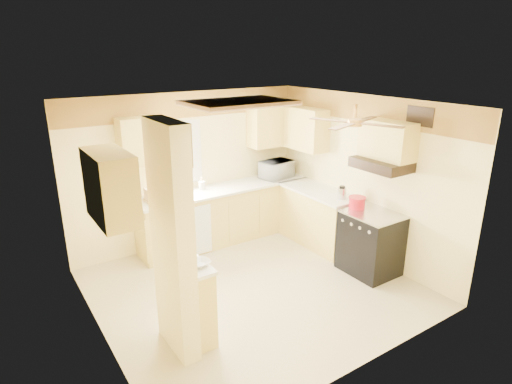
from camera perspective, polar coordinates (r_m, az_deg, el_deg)
floor at (r=6.03m, az=-0.32°, el=-12.63°), size 4.00×4.00×0.00m
ceiling at (r=5.20m, az=-0.38°, el=11.67°), size 4.00×4.00×0.00m
wall_back at (r=7.08m, az=-8.86°, el=2.97°), size 4.00×0.00×4.00m
wall_front at (r=4.17m, az=14.36°, el=-8.73°), size 4.00×0.00×4.00m
wall_left at (r=4.77m, az=-20.92°, el=-5.83°), size 0.00×3.80×3.80m
wall_right at (r=6.75m, az=13.98°, el=1.85°), size 0.00×3.80×3.80m
wallpaper_border at (r=6.86m, az=-9.22°, el=11.40°), size 4.00×0.02×0.40m
partition_column at (r=4.46m, az=-11.07°, el=-6.64°), size 0.20×0.70×2.50m
partition_ledge at (r=4.92m, az=-8.05°, el=-14.55°), size 0.25×0.55×0.90m
ledge_top at (r=4.68m, az=-8.31°, el=-9.71°), size 0.28×0.58×0.04m
lower_cabinets_back at (r=7.30m, az=-3.99°, el=-3.01°), size 3.00×0.60×0.90m
lower_cabinets_right at (r=7.20m, az=8.37°, el=-3.47°), size 0.60×1.40×0.90m
countertop_back at (r=7.13m, az=-4.03°, el=0.48°), size 3.04×0.64×0.04m
countertop_right at (r=7.04m, az=8.48°, el=0.07°), size 0.64×1.44×0.04m
dishwasher_panel at (r=6.73m, az=-8.21°, el=-5.25°), size 0.58×0.02×0.80m
window at (r=6.90m, az=-10.81°, el=5.02°), size 0.92×0.02×1.02m
upper_cab_back_left at (r=6.48m, az=-15.29°, el=6.55°), size 0.60×0.35×0.70m
upper_cab_back_right at (r=7.57m, az=2.27°, el=8.83°), size 0.90×0.35×0.70m
upper_cab_right at (r=7.37m, az=6.21°, el=8.47°), size 0.35×1.00×0.70m
upper_cab_left_wall at (r=4.38m, az=-18.82°, el=0.64°), size 0.35×0.75×0.70m
upper_cab_over_stove at (r=6.11m, az=17.15°, el=6.64°), size 0.35×0.76×0.52m
stove at (r=6.45m, az=15.02°, el=-6.53°), size 0.68×0.77×0.92m
range_hood at (r=6.12m, az=16.35°, el=3.55°), size 0.50×0.76×0.14m
poster_menu at (r=4.28m, az=-10.18°, el=0.98°), size 0.02×0.42×0.57m
poster_nashville at (r=4.52m, az=-9.72°, el=-6.91°), size 0.02×0.42×0.57m
ceiling_light_panel at (r=5.68m, az=-2.35°, el=11.77°), size 1.35×0.95×0.06m
ceiling_fan at (r=5.34m, az=13.01°, el=9.06°), size 1.15×1.15×0.26m
vent_grate at (r=5.97m, az=21.04°, el=9.40°), size 0.02×0.40×0.25m
microwave at (r=7.60m, az=2.77°, el=3.03°), size 0.62×0.47×0.31m
bowl at (r=4.63m, az=-7.49°, el=-9.39°), size 0.25×0.25×0.05m
dutch_oven at (r=6.40m, az=13.32°, el=-1.35°), size 0.25×0.25×0.17m
kettle at (r=6.67m, az=11.38°, el=-0.11°), size 0.13×0.13×0.20m
dish_rack at (r=6.62m, az=-13.14°, el=-0.55°), size 0.38×0.29×0.20m
utensil_crock at (r=7.04m, az=-7.23°, el=0.90°), size 0.10×0.10×0.21m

